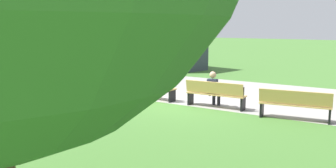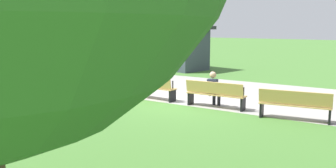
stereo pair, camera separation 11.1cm
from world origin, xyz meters
name	(u,v)px [view 2 (the right image)]	position (x,y,z in m)	size (l,w,h in m)	color
ground_plane	(182,103)	(0.00, 0.00, 0.00)	(120.00, 120.00, 0.00)	#477A33
path_paving	(216,91)	(0.00, 2.76, 0.00)	(38.14, 6.18, 0.01)	#A39E99
bench_2	(43,78)	(-6.50, -0.78, 0.48)	(2.04, 0.89, 0.89)	tan
bench_3	(94,81)	(-3.92, -0.33, 0.48)	(2.03, 0.73, 0.89)	tan
bench_4	(151,86)	(-1.31, -0.10, 0.48)	(2.01, 0.56, 0.89)	tan
bench_5	(215,94)	(1.31, -0.10, 0.48)	(2.01, 0.56, 0.89)	tan
bench_6	(295,104)	(3.92, -0.33, 0.48)	(2.03, 0.73, 0.89)	tan
person_seated	(214,88)	(1.18, 0.04, 0.64)	(0.33, 0.53, 1.20)	#2D3347
lamp_post	(53,27)	(-7.75, 0.93, 2.60)	(0.32, 0.32, 3.70)	black
kiosk	(183,47)	(-4.83, 8.13, 1.36)	(3.45, 3.25, 2.64)	#38424C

